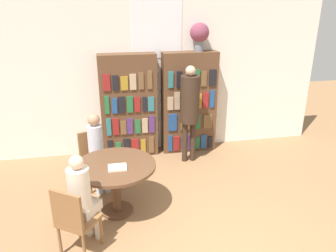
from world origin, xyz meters
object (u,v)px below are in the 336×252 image
Objects in this scene: reading_table at (115,174)px; chair_left_side at (94,156)px; bookshelf_right at (189,103)px; chair_near_camera at (74,218)px; librarian_standing at (190,104)px; seated_reader_left at (97,149)px; bookshelf_left at (129,106)px; seated_reader_right at (83,196)px; flower_vase at (200,34)px.

reading_table is 0.90m from chair_left_side.
chair_near_camera is (-2.00, -2.58, -0.47)m from bookshelf_right.
chair_near_camera is 0.50× the size of librarian_standing.
librarian_standing is (-0.12, -0.50, 0.14)m from bookshelf_right.
librarian_standing is at bearing -176.89° from seated_reader_left.
bookshelf_left reaches higher than seated_reader_right.
bookshelf_left reaches higher than seated_reader_left.
reading_table is (-1.50, -1.85, -0.35)m from bookshelf_right.
seated_reader_left is (-0.24, 0.66, 0.08)m from reading_table.
bookshelf_right is at bearing -165.48° from seated_reader_left.
bookshelf_left is at bearing 79.12° from reading_table.
chair_near_camera is at bearing -90.00° from seated_reader_right.
flower_vase is at bearing -172.48° from chair_left_side.
librarian_standing is (1.68, 0.51, 0.61)m from chair_left_side.
chair_left_side is at bearing -163.24° from librarian_standing.
seated_reader_right is (-1.90, -2.43, -0.28)m from bookshelf_right.
bookshelf_right is at bearing 50.86° from reading_table.
bookshelf_left is 1.55× the size of seated_reader_left.
seated_reader_left is (0.26, 1.40, 0.20)m from chair_near_camera.
chair_near_camera is 0.73× the size of seated_reader_right.
librarian_standing is (1.03, -0.50, 0.14)m from bookshelf_left.
flower_vase is (0.17, 0.00, 1.27)m from bookshelf_right.
bookshelf_right is 2.18× the size of chair_near_camera.
seated_reader_left reaches higher than seated_reader_right.
seated_reader_left is (-1.74, -1.18, -0.27)m from bookshelf_right.
chair_near_camera is at bearing -124.29° from reading_table.
chair_left_side is at bearing 109.71° from reading_table.
bookshelf_right is at bearing 76.61° from librarian_standing.
chair_near_camera and chair_left_side have the same top height.
librarian_standing is at bearing -103.39° from bookshelf_right.
flower_vase is 0.41× the size of seated_reader_left.
bookshelf_right is 1.28m from flower_vase.
reading_table is at bearing 90.00° from chair_near_camera.
seated_reader_left is at bearing 109.71° from reading_table.
chair_near_camera is at bearing -127.82° from bookshelf_right.
flower_vase is 2.81m from chair_left_side.
librarian_standing reaches higher than reading_table.
librarian_standing is (-0.29, -0.51, -1.13)m from flower_vase.
bookshelf_right is at bearing 86.26° from seated_reader_right.
seated_reader_right reaches higher than chair_left_side.
chair_left_side is 0.50× the size of librarian_standing.
librarian_standing is at bearing 44.19° from reading_table.
chair_near_camera is at bearing -108.34° from bookshelf_left.
flower_vase is at bearing 0.22° from bookshelf_left.
reading_table is 1.99m from librarian_standing.
chair_left_side reaches higher than reading_table.
flower_vase is 0.45× the size of reading_table.
bookshelf_left is at bearing -142.71° from chair_left_side.
flower_vase is at bearing 47.96° from reading_table.
seated_reader_left is (-1.91, -1.19, -1.54)m from flower_vase.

